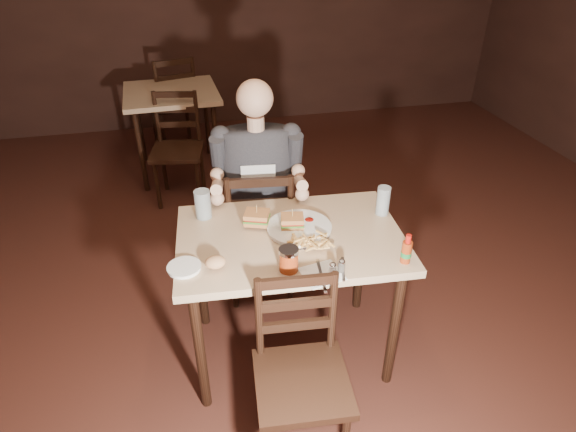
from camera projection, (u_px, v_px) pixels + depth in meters
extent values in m
plane|color=black|center=(332.00, 326.00, 2.85)|extent=(7.00, 7.00, 0.00)
cube|color=tan|center=(290.00, 239.00, 2.31)|extent=(1.12, 0.79, 0.04)
cylinder|color=black|center=(200.00, 352.00, 2.21)|extent=(0.05, 0.05, 0.73)
cylinder|color=black|center=(200.00, 274.00, 2.69)|extent=(0.05, 0.05, 0.73)
cylinder|color=black|center=(394.00, 329.00, 2.33)|extent=(0.05, 0.05, 0.73)
cylinder|color=black|center=(361.00, 258.00, 2.82)|extent=(0.05, 0.05, 0.73)
cube|color=tan|center=(171.00, 93.00, 4.21)|extent=(0.84, 0.84, 0.04)
cylinder|color=black|center=(141.00, 152.00, 4.08)|extent=(0.04, 0.04, 0.73)
cylinder|color=black|center=(140.00, 125.00, 4.60)|extent=(0.04, 0.04, 0.73)
cylinder|color=black|center=(216.00, 144.00, 4.23)|extent=(0.04, 0.04, 0.73)
cylinder|color=black|center=(206.00, 119.00, 4.75)|extent=(0.04, 0.04, 0.73)
cylinder|color=white|center=(299.00, 228.00, 2.33)|extent=(0.33, 0.33, 0.02)
ellipsoid|color=maroon|center=(309.00, 220.00, 2.38)|extent=(0.05, 0.05, 0.01)
cylinder|color=silver|center=(203.00, 204.00, 2.40)|extent=(0.09, 0.09, 0.15)
cylinder|color=silver|center=(383.00, 201.00, 2.43)|extent=(0.07, 0.07, 0.15)
cube|color=white|center=(322.00, 274.00, 2.05)|extent=(0.19, 0.18, 0.00)
cube|color=silver|center=(321.00, 276.00, 2.03)|extent=(0.04, 0.22, 0.01)
cube|color=silver|center=(343.00, 269.00, 2.07)|extent=(0.06, 0.16, 0.01)
cylinder|color=white|center=(184.00, 268.00, 2.08)|extent=(0.15, 0.15, 0.01)
ellipsoid|color=tan|center=(215.00, 262.00, 2.06)|extent=(0.10, 0.08, 0.05)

